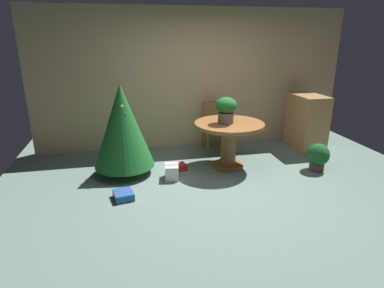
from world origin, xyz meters
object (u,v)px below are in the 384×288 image
wooden_chair_far (214,123)px  gift_box_cream (172,172)px  gift_box_blue (123,195)px  flower_vase (226,109)px  holiday_tree (122,126)px  wooden_cabinet (306,122)px  round_dining_table (229,135)px  potted_plant (318,156)px  gift_box_red (180,167)px

wooden_chair_far → gift_box_cream: bearing=-129.7°
gift_box_blue → flower_vase: bearing=24.9°
holiday_tree → wooden_cabinet: bearing=8.3°
round_dining_table → gift_box_blue: size_ratio=3.48×
flower_vase → wooden_cabinet: size_ratio=0.40×
gift_box_cream → wooden_cabinet: 2.89m
flower_vase → potted_plant: 1.68m
wooden_chair_far → potted_plant: (1.37, -1.36, -0.27)m
round_dining_table → potted_plant: 1.47m
gift_box_cream → flower_vase: bearing=16.0°
round_dining_table → gift_box_cream: bearing=-163.8°
round_dining_table → gift_box_blue: round_dining_table is taller
flower_vase → gift_box_cream: 1.30m
round_dining_table → wooden_cabinet: wooden_cabinet is taller
wooden_cabinet → potted_plant: 1.12m
gift_box_blue → wooden_cabinet: (3.47, 1.36, 0.47)m
gift_box_red → wooden_cabinet: bearing=12.1°
holiday_tree → gift_box_blue: bearing=-92.8°
round_dining_table → wooden_chair_far: (0.00, 0.91, -0.03)m
round_dining_table → wooden_cabinet: bearing=18.1°
wooden_cabinet → gift_box_blue: bearing=-158.5°
round_dining_table → gift_box_cream: round_dining_table is taller
gift_box_red → wooden_cabinet: size_ratio=0.22×
wooden_chair_far → holiday_tree: (-1.69, -0.83, 0.26)m
wooden_chair_far → gift_box_cream: (-0.99, -1.19, -0.41)m
flower_vase → holiday_tree: bearing=176.6°
round_dining_table → wooden_chair_far: 0.91m
wooden_chair_far → wooden_cabinet: 1.77m
wooden_chair_far → wooden_cabinet: (1.74, -0.34, 0.01)m
gift_box_blue → wooden_cabinet: 3.76m
flower_vase → gift_box_red: (-0.73, 0.05, -0.95)m
potted_plant → wooden_chair_far: bearing=135.2°
round_dining_table → gift_box_cream: (-0.99, -0.29, -0.43)m
flower_vase → gift_box_cream: bearing=-164.0°
flower_vase → gift_box_blue: (-1.66, -0.77, -0.95)m
wooden_chair_far → potted_plant: bearing=-44.8°
gift_box_cream → holiday_tree: bearing=152.7°
gift_box_red → round_dining_table: bearing=-1.9°
flower_vase → wooden_cabinet: flower_vase is taller
holiday_tree → gift_box_red: holiday_tree is taller
gift_box_cream → potted_plant: size_ratio=0.66×
flower_vase → gift_box_cream: (-0.92, -0.26, -0.89)m
round_dining_table → potted_plant: (1.37, -0.45, -0.30)m
round_dining_table → flower_vase: flower_vase is taller
wooden_chair_far → gift_box_blue: wooden_chair_far is taller
holiday_tree → gift_box_cream: 1.03m
gift_box_red → potted_plant: size_ratio=0.51×
round_dining_table → gift_box_blue: 1.96m
wooden_chair_far → gift_box_red: wooden_chair_far is taller
round_dining_table → potted_plant: bearing=-18.4°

